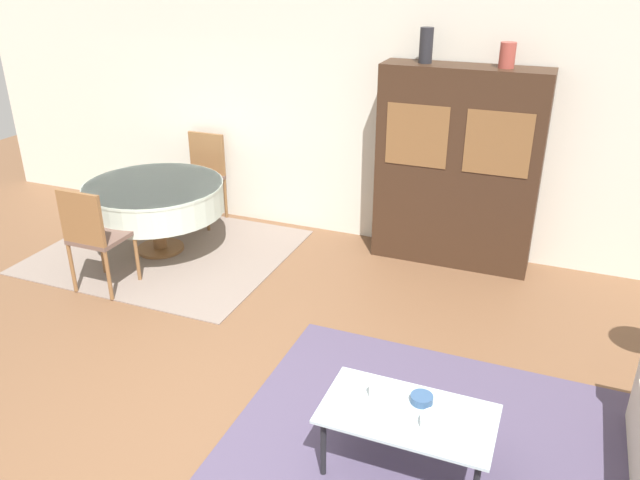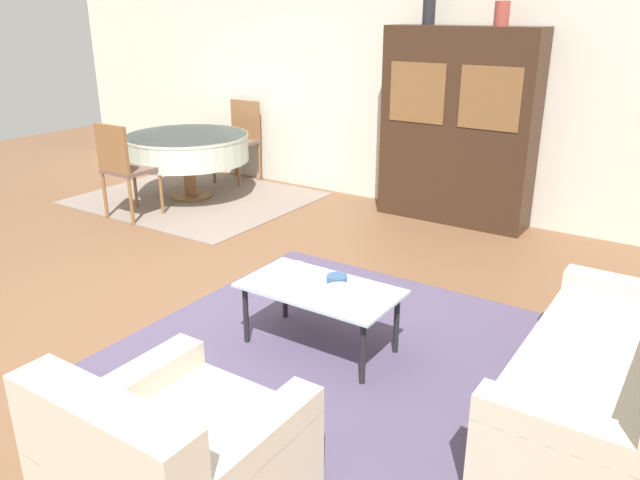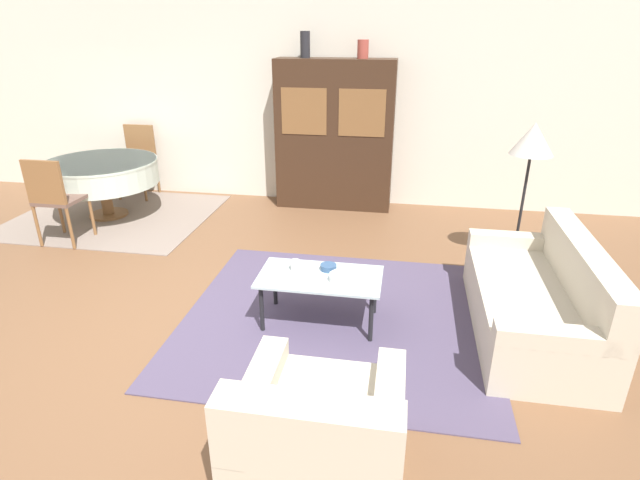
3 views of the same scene
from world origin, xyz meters
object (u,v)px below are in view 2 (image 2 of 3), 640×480
object	(u,v)px
bowl_small	(337,279)
vase_tall	(429,8)
dining_chair_near	(123,164)
coffee_table	(320,294)
display_cabinet	(458,127)
cup	(298,269)
bowl	(340,293)
vase_short	(502,14)
armchair	(172,461)
couch	(619,383)
dining_chair_far	(240,136)
dining_table	(187,148)

from	to	relation	value
bowl_small	vase_tall	bearing A→B (deg)	104.77
dining_chair_near	coffee_table	bearing A→B (deg)	-19.42
display_cabinet	cup	world-z (taller)	display_cabinet
bowl	bowl_small	world-z (taller)	bowl
dining_chair_near	cup	distance (m)	3.11
coffee_table	vase_short	world-z (taller)	vase_short
armchair	dining_chair_near	distance (m)	4.32
display_cabinet	bowl_small	distance (m)	2.89
couch	display_cabinet	bearing A→B (deg)	36.23
dining_chair_near	vase_short	world-z (taller)	vase_short
armchair	dining_chair_near	xyz separation A→B (m)	(-3.41, 2.63, 0.30)
dining_chair_near	cup	xyz separation A→B (m)	(2.93, -1.05, -0.10)
couch	vase_tall	xyz separation A→B (m)	(-2.43, 2.80, 1.79)
coffee_table	cup	xyz separation A→B (m)	(-0.22, 0.07, 0.09)
cup	bowl_small	xyz separation A→B (m)	(0.27, 0.05, -0.02)
cup	bowl	size ratio (longest dim) A/B	0.48
couch	display_cabinet	world-z (taller)	display_cabinet
dining_chair_far	cup	distance (m)	4.10
couch	dining_chair_far	distance (m)	5.63
couch	cup	distance (m)	1.97
dining_table	dining_chair_near	world-z (taller)	dining_chair_near
bowl	vase_short	bearing A→B (deg)	93.02
dining_table	cup	distance (m)	3.53
bowl_small	vase_short	size ratio (longest dim) A/B	0.62
display_cabinet	vase_short	world-z (taller)	vase_short
dining_chair_near	bowl	size ratio (longest dim) A/B	5.19
dining_chair_far	vase_tall	world-z (taller)	vase_tall
cup	bowl_small	bearing A→B (deg)	11.46
dining_chair_near	bowl_small	bearing A→B (deg)	-17.20
coffee_table	cup	distance (m)	0.25
bowl_small	vase_tall	world-z (taller)	vase_tall
dining_chair_near	bowl	world-z (taller)	dining_chair_near
vase_tall	display_cabinet	bearing A→B (deg)	-0.14
dining_chair_far	vase_short	distance (m)	3.49
bowl	couch	bearing A→B (deg)	7.49
couch	vase_short	distance (m)	3.72
coffee_table	dining_chair_far	world-z (taller)	dining_chair_far
bowl	bowl_small	xyz separation A→B (m)	(-0.13, 0.17, -0.01)
dining_chair_far	vase_short	xyz separation A→B (m)	(3.17, 0.01, 1.45)
coffee_table	display_cabinet	xyz separation A→B (m)	(-0.31, 2.95, 0.57)
bowl	vase_short	world-z (taller)	vase_short
armchair	dining_chair_far	world-z (taller)	dining_chair_far
dining_table	bowl	bearing A→B (deg)	-31.96
cup	dining_chair_near	bearing A→B (deg)	160.38
dining_table	armchair	bearing A→B (deg)	-46.15
vase_short	armchair	bearing A→B (deg)	-86.98
cup	bowl	xyz separation A→B (m)	(0.40, -0.12, -0.02)
couch	bowl_small	xyz separation A→B (m)	(-1.68, -0.03, 0.18)
couch	dining_chair_near	size ratio (longest dim) A/B	1.77
cup	vase_short	world-z (taller)	vase_short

